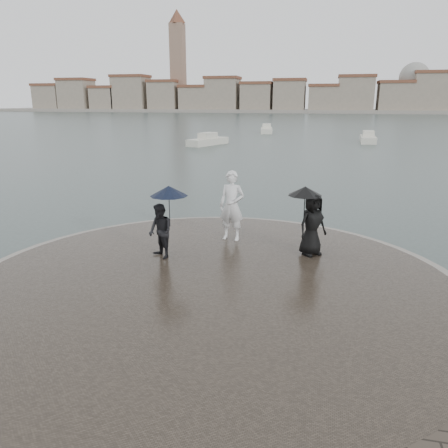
# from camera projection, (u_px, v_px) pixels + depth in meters

# --- Properties ---
(ground) EXTENTS (400.00, 400.00, 0.00)m
(ground) POSITION_uv_depth(u_px,v_px,m) (160.00, 379.00, 7.52)
(ground) COLOR #2B3835
(ground) RESTS_ON ground
(kerb_ring) EXTENTS (12.50, 12.50, 0.32)m
(kerb_ring) POSITION_uv_depth(u_px,v_px,m) (212.00, 288.00, 10.75)
(kerb_ring) COLOR gray
(kerb_ring) RESTS_ON ground
(quay_tip) EXTENTS (11.90, 11.90, 0.36)m
(quay_tip) POSITION_uv_depth(u_px,v_px,m) (212.00, 288.00, 10.74)
(quay_tip) COLOR #2D261E
(quay_tip) RESTS_ON ground
(statue) EXTENTS (0.86, 0.62, 2.19)m
(statue) POSITION_uv_depth(u_px,v_px,m) (232.00, 206.00, 13.58)
(statue) COLOR white
(statue) RESTS_ON quay_tip
(visitor_left) EXTENTS (1.24, 1.08, 2.04)m
(visitor_left) POSITION_uv_depth(u_px,v_px,m) (163.00, 219.00, 11.99)
(visitor_left) COLOR black
(visitor_left) RESTS_ON quay_tip
(visitor_right) EXTENTS (1.25, 1.08, 1.95)m
(visitor_right) POSITION_uv_depth(u_px,v_px,m) (311.00, 217.00, 12.27)
(visitor_right) COLOR black
(visitor_right) RESTS_ON quay_tip
(far_skyline) EXTENTS (260.00, 20.00, 37.00)m
(far_skyline) POSITION_uv_depth(u_px,v_px,m) (306.00, 97.00, 157.80)
(far_skyline) COLOR gray
(far_skyline) RESTS_ON ground
(boats) EXTENTS (31.34, 26.99, 1.50)m
(boats) POSITION_uv_depth(u_px,v_px,m) (322.00, 139.00, 48.89)
(boats) COLOR beige
(boats) RESTS_ON ground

